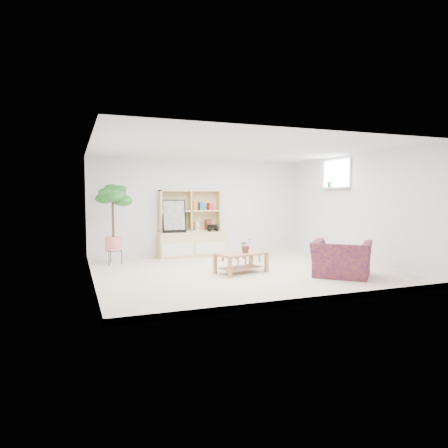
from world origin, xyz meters
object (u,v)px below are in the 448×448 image
object	(u,v)px
coffee_table	(241,263)
storage_unit	(191,223)
floor_tree	(113,224)
armchair	(341,256)

from	to	relation	value
coffee_table	storage_unit	bearing A→B (deg)	81.42
floor_tree	coffee_table	bearing A→B (deg)	-40.64
storage_unit	floor_tree	xyz separation A→B (m)	(-1.90, -0.46, 0.06)
storage_unit	floor_tree	size ratio (longest dim) A/B	0.93
armchair	floor_tree	bearing A→B (deg)	6.69
floor_tree	armchair	bearing A→B (deg)	-37.40
storage_unit	coffee_table	bearing A→B (deg)	-82.51
floor_tree	armchair	world-z (taller)	floor_tree
storage_unit	armchair	world-z (taller)	storage_unit
coffee_table	floor_tree	bearing A→B (deg)	123.29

